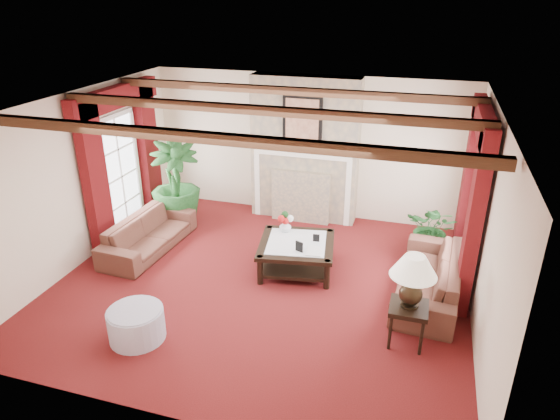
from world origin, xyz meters
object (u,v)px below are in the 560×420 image
(sofa_left, at_px, (148,229))
(coffee_table, at_px, (296,256))
(sofa_right, at_px, (430,269))
(potted_palm, at_px, (177,200))
(side_table, at_px, (407,324))
(ottoman, at_px, (136,324))

(sofa_left, bearing_deg, coffee_table, -84.82)
(sofa_right, bearing_deg, potted_palm, -100.75)
(potted_palm, xyz_separation_m, side_table, (4.40, -2.40, -0.17))
(sofa_right, height_order, potted_palm, potted_palm)
(coffee_table, bearing_deg, side_table, -46.53)
(potted_palm, relative_size, ottoman, 2.56)
(potted_palm, bearing_deg, sofa_left, -88.00)
(coffee_table, relative_size, ottoman, 1.62)
(sofa_right, bearing_deg, sofa_left, -87.05)
(sofa_left, relative_size, ottoman, 2.80)
(sofa_left, relative_size, coffee_table, 1.73)
(sofa_right, distance_m, side_table, 1.24)
(sofa_right, distance_m, coffee_table, 2.03)
(sofa_left, bearing_deg, sofa_right, -87.33)
(coffee_table, distance_m, side_table, 2.24)
(sofa_left, height_order, ottoman, sofa_left)
(sofa_right, xyz_separation_m, ottoman, (-3.51, -2.10, -0.21))
(coffee_table, height_order, side_table, side_table)
(coffee_table, bearing_deg, sofa_right, -13.51)
(potted_palm, distance_m, coffee_table, 2.83)
(ottoman, bearing_deg, sofa_right, 30.88)
(coffee_table, xyz_separation_m, ottoman, (-1.50, -2.24, -0.03))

